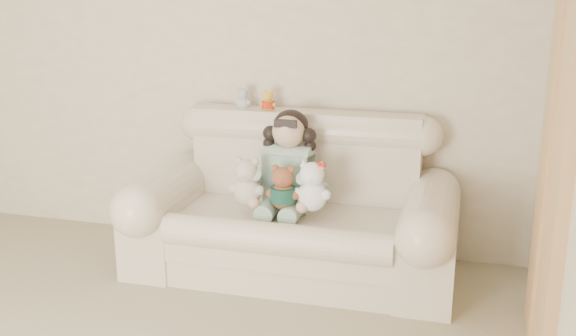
{
  "coord_description": "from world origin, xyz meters",
  "views": [
    {
      "loc": [
        1.8,
        -2.02,
        1.89
      ],
      "look_at": [
        0.73,
        1.9,
        0.75
      ],
      "focal_mm": 42.22,
      "sensor_mm": 36.0,
      "label": 1
    }
  ],
  "objects_px": {
    "brown_teddy": "(283,183)",
    "cream_teddy": "(247,177)",
    "seated_child": "(289,160)",
    "white_cat": "(312,181)",
    "sofa": "(292,199)"
  },
  "relations": [
    {
      "from": "sofa",
      "to": "seated_child",
      "type": "xyz_separation_m",
      "value": [
        -0.04,
        0.08,
        0.24
      ]
    },
    {
      "from": "brown_teddy",
      "to": "white_cat",
      "type": "distance_m",
      "value": 0.18
    },
    {
      "from": "seated_child",
      "to": "brown_teddy",
      "type": "xyz_separation_m",
      "value": [
        0.03,
        -0.24,
        -0.09
      ]
    },
    {
      "from": "white_cat",
      "to": "seated_child",
      "type": "bearing_deg",
      "value": 142.49
    },
    {
      "from": "brown_teddy",
      "to": "cream_teddy",
      "type": "height_order",
      "value": "cream_teddy"
    },
    {
      "from": "sofa",
      "to": "cream_teddy",
      "type": "relative_size",
      "value": 5.71
    },
    {
      "from": "brown_teddy",
      "to": "cream_teddy",
      "type": "relative_size",
      "value": 0.91
    },
    {
      "from": "white_cat",
      "to": "cream_teddy",
      "type": "distance_m",
      "value": 0.42
    },
    {
      "from": "sofa",
      "to": "brown_teddy",
      "type": "xyz_separation_m",
      "value": [
        -0.01,
        -0.16,
        0.15
      ]
    },
    {
      "from": "brown_teddy",
      "to": "white_cat",
      "type": "height_order",
      "value": "white_cat"
    },
    {
      "from": "seated_child",
      "to": "cream_teddy",
      "type": "bearing_deg",
      "value": -126.38
    },
    {
      "from": "seated_child",
      "to": "brown_teddy",
      "type": "relative_size",
      "value": 2.0
    },
    {
      "from": "sofa",
      "to": "white_cat",
      "type": "relative_size",
      "value": 5.56
    },
    {
      "from": "seated_child",
      "to": "brown_teddy",
      "type": "distance_m",
      "value": 0.26
    },
    {
      "from": "cream_teddy",
      "to": "brown_teddy",
      "type": "bearing_deg",
      "value": -6.24
    }
  ]
}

